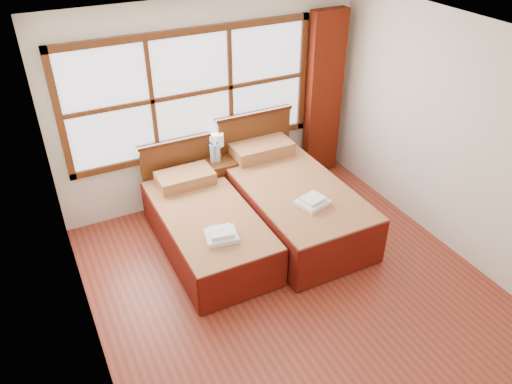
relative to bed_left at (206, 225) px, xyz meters
name	(u,v)px	position (x,y,z in m)	size (l,w,h in m)	color
floor	(298,294)	(0.55, -1.20, -0.30)	(4.50, 4.50, 0.00)	maroon
ceiling	(314,49)	(0.55, -1.20, 2.30)	(4.50, 4.50, 0.00)	white
wall_back	(211,104)	(0.55, 1.05, 1.00)	(4.00, 4.00, 0.00)	silver
wall_left	(80,255)	(-1.45, -1.20, 1.00)	(4.50, 4.50, 0.00)	silver
wall_right	(466,145)	(2.55, -1.20, 1.00)	(4.50, 4.50, 0.00)	silver
window	(192,93)	(0.30, 1.01, 1.20)	(3.16, 0.06, 1.56)	white
curtain	(324,96)	(2.15, 0.91, 0.87)	(0.50, 0.16, 2.30)	#631909
bed_left	(206,225)	(0.00, 0.00, 0.00)	(1.01, 2.03, 0.97)	#39190B
bed_right	(288,198)	(1.10, 0.00, 0.05)	(1.15, 2.24, 1.13)	#39190B
nightstand	(218,182)	(0.49, 0.80, 0.02)	(0.48, 0.47, 0.64)	#532912
towels_left	(221,235)	(-0.04, -0.56, 0.26)	(0.37, 0.34, 0.10)	white
towels_right	(313,201)	(1.08, -0.56, 0.34)	(0.38, 0.35, 0.09)	white
lamp	(217,140)	(0.56, 0.90, 0.56)	(0.16, 0.16, 0.32)	gold
bottle_near	(213,153)	(0.44, 0.80, 0.46)	(0.07, 0.07, 0.27)	#A3BFD2
bottle_far	(218,152)	(0.50, 0.78, 0.46)	(0.07, 0.07, 0.27)	#A3BFD2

